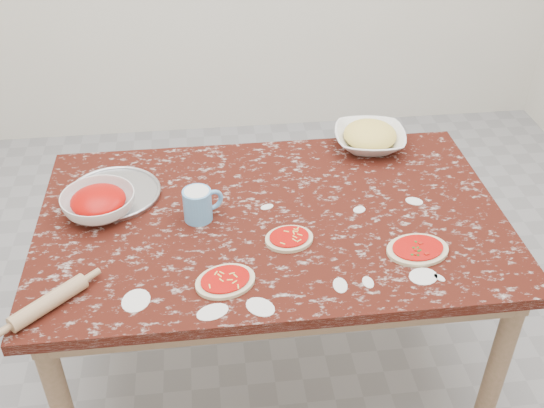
{
  "coord_description": "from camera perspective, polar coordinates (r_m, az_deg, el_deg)",
  "views": [
    {
      "loc": [
        -0.21,
        -1.75,
        2.08
      ],
      "look_at": [
        0.0,
        0.0,
        0.8
      ],
      "focal_mm": 42.34,
      "sensor_mm": 36.0,
      "label": 1
    }
  ],
  "objects": [
    {
      "name": "ground",
      "position": [
        2.73,
        0.0,
        -13.74
      ],
      "size": [
        4.0,
        4.0,
        0.0
      ],
      "primitive_type": "plane",
      "color": "gray"
    },
    {
      "name": "worktable",
      "position": [
        2.26,
        0.0,
        -2.73
      ],
      "size": [
        1.6,
        1.0,
        0.75
      ],
      "color": "#350F09",
      "rests_on": "ground"
    },
    {
      "name": "pizza_tray",
      "position": [
        2.37,
        -13.89,
        0.87
      ],
      "size": [
        0.38,
        0.38,
        0.01
      ],
      "primitive_type": "cylinder",
      "rotation": [
        0.0,
        0.0,
        -0.18
      ],
      "color": "#B2B2B7",
      "rests_on": "worktable"
    },
    {
      "name": "sauce_bowl",
      "position": [
        2.28,
        -15.14,
        -0.01
      ],
      "size": [
        0.32,
        0.32,
        0.08
      ],
      "primitive_type": "imported",
      "rotation": [
        0.0,
        0.0,
        -0.36
      ],
      "color": "white",
      "rests_on": "worktable"
    },
    {
      "name": "cheese_bowl",
      "position": [
        2.61,
        8.67,
        5.71
      ],
      "size": [
        0.32,
        0.32,
        0.07
      ],
      "primitive_type": "imported",
      "rotation": [
        0.0,
        0.0,
        -0.13
      ],
      "color": "white",
      "rests_on": "worktable"
    },
    {
      "name": "flour_mug",
      "position": [
        2.18,
        -6.53,
        -0.01
      ],
      "size": [
        0.14,
        0.1,
        0.11
      ],
      "color": "#5E9FD8",
      "rests_on": "worktable"
    },
    {
      "name": "pizza_left",
      "position": [
        1.95,
        -4.17,
        -6.85
      ],
      "size": [
        0.22,
        0.2,
        0.02
      ],
      "color": "beige",
      "rests_on": "worktable"
    },
    {
      "name": "pizza_mid",
      "position": [
        2.1,
        1.53,
        -3.08
      ],
      "size": [
        0.18,
        0.16,
        0.02
      ],
      "color": "beige",
      "rests_on": "worktable"
    },
    {
      "name": "pizza_right",
      "position": [
        2.11,
        12.81,
        -3.97
      ],
      "size": [
        0.22,
        0.18,
        0.02
      ],
      "color": "beige",
      "rests_on": "worktable"
    },
    {
      "name": "rolling_pin",
      "position": [
        1.96,
        -19.24,
        -8.25
      ],
      "size": [
        0.21,
        0.2,
        0.05
      ],
      "primitive_type": "cylinder",
      "rotation": [
        0.0,
        1.57,
        0.75
      ],
      "color": "tan",
      "rests_on": "worktable"
    }
  ]
}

